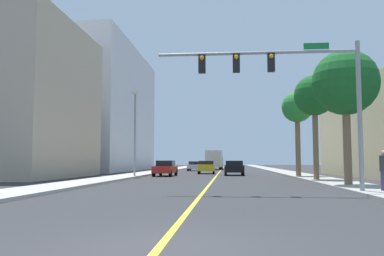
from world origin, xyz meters
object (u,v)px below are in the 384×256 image
at_px(palm_mid, 315,97).
at_px(car_silver, 195,166).
at_px(car_red, 165,168).
at_px(car_yellow, 206,167).
at_px(traffic_signal_mast, 290,80).
at_px(palm_far, 297,109).
at_px(car_black, 234,168).
at_px(street_lamp, 135,128).
at_px(pedestrian, 384,170).
at_px(delivery_truck, 214,160).
at_px(palm_near, 345,84).

relative_size(palm_mid, car_silver, 1.73).
bearing_deg(car_red, car_yellow, -113.04).
bearing_deg(car_red, traffic_signal_mast, 115.38).
relative_size(traffic_signal_mast, car_yellow, 2.17).
height_order(palm_far, car_yellow, palm_far).
relative_size(palm_far, car_black, 1.74).
bearing_deg(car_black, palm_far, -42.49).
height_order(traffic_signal_mast, palm_mid, palm_mid).
distance_m(street_lamp, pedestrian, 22.22).
height_order(car_red, delivery_truck, delivery_truck).
relative_size(palm_near, car_black, 1.78).
distance_m(palm_near, car_yellow, 24.48).
xyz_separation_m(traffic_signal_mast, car_silver, (-7.52, 39.51, -4.30)).
relative_size(palm_mid, pedestrian, 4.26).
distance_m(palm_far, pedestrian, 17.77).
xyz_separation_m(car_red, pedestrian, (12.49, -19.34, 0.27)).
bearing_deg(palm_mid, palm_near, -86.78).
bearing_deg(car_silver, delivery_truck, 74.09).
distance_m(car_yellow, pedestrian, 28.35).
distance_m(street_lamp, palm_far, 14.11).
relative_size(traffic_signal_mast, car_silver, 2.12).
bearing_deg(traffic_signal_mast, palm_far, 79.53).
height_order(traffic_signal_mast, car_silver, traffic_signal_mast).
distance_m(traffic_signal_mast, car_red, 21.62).
bearing_deg(traffic_signal_mast, delivery_truck, 95.99).
relative_size(palm_near, car_yellow, 1.78).
xyz_separation_m(street_lamp, car_yellow, (5.63, 10.52, -3.49)).
relative_size(traffic_signal_mast, delivery_truck, 1.07).
relative_size(street_lamp, palm_far, 1.02).
height_order(traffic_signal_mast, palm_near, palm_near).
bearing_deg(car_yellow, street_lamp, -120.33).
bearing_deg(delivery_truck, pedestrian, -77.51).
relative_size(street_lamp, palm_mid, 1.00).
height_order(palm_far, delivery_truck, palm_far).
relative_size(car_black, car_red, 0.95).
bearing_deg(delivery_truck, car_black, -81.81).
bearing_deg(palm_mid, car_yellow, 118.03).
height_order(palm_mid, car_yellow, palm_mid).
height_order(street_lamp, palm_mid, street_lamp).
xyz_separation_m(street_lamp, car_red, (2.22, 3.01, -3.50)).
relative_size(palm_near, car_silver, 1.75).
bearing_deg(palm_near, car_red, 129.79).
bearing_deg(traffic_signal_mast, car_silver, 100.78).
height_order(traffic_signal_mast, delivery_truck, traffic_signal_mast).
xyz_separation_m(traffic_signal_mast, palm_far, (3.16, 17.09, 0.86)).
relative_size(palm_mid, palm_far, 1.02).
bearing_deg(pedestrian, palm_far, -102.52).
xyz_separation_m(palm_near, car_red, (-12.30, 14.76, -4.91)).
bearing_deg(car_black, palm_mid, -63.55).
height_order(traffic_signal_mast, palm_far, palm_far).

